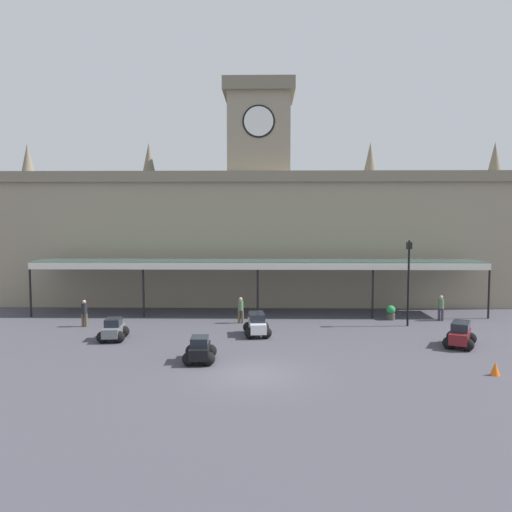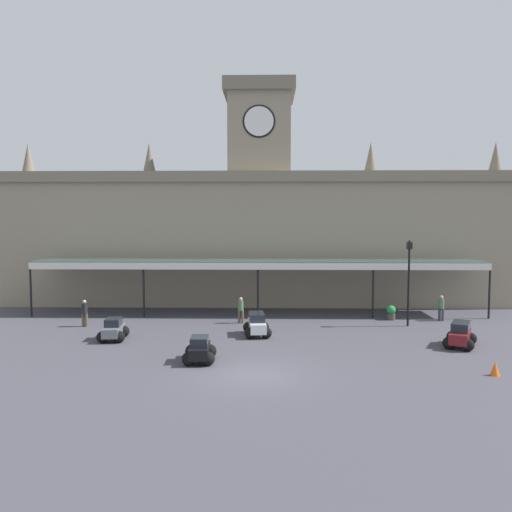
% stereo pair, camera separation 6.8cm
% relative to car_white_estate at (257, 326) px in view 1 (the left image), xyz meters
% --- Properties ---
extents(ground_plane, '(140.00, 140.00, 0.00)m').
position_rel_car_white_estate_xyz_m(ground_plane, '(-0.05, -7.30, -0.56)').
color(ground_plane, '#45424C').
extents(station_building, '(39.59, 7.17, 17.35)m').
position_rel_car_white_estate_xyz_m(station_building, '(-0.05, 12.28, 5.10)').
color(station_building, gray).
rests_on(station_building, ground).
extents(entrance_canopy, '(31.21, 3.26, 3.79)m').
position_rel_car_white_estate_xyz_m(entrance_canopy, '(-0.05, 6.48, 3.09)').
color(entrance_canopy, '#38564C').
rests_on(entrance_canopy, ground).
extents(car_white_estate, '(1.69, 2.33, 1.27)m').
position_rel_car_white_estate_xyz_m(car_white_estate, '(0.00, 0.00, 0.00)').
color(car_white_estate, silver).
rests_on(car_white_estate, ground).
extents(car_maroon_estate, '(2.14, 2.43, 1.27)m').
position_rel_car_white_estate_xyz_m(car_maroon_estate, '(10.70, -2.33, 0.00)').
color(car_maroon_estate, maroon).
rests_on(car_maroon_estate, ground).
extents(car_black_sedan, '(1.58, 2.09, 1.19)m').
position_rel_car_white_estate_xyz_m(car_black_sedan, '(-2.58, -5.40, -0.06)').
color(car_black_sedan, black).
rests_on(car_black_sedan, ground).
extents(car_grey_sedan, '(1.64, 2.12, 1.19)m').
position_rel_car_white_estate_xyz_m(car_grey_sedan, '(-7.93, -1.26, -0.06)').
color(car_grey_sedan, slate).
rests_on(car_grey_sedan, ground).
extents(pedestrian_beside_cars, '(0.39, 0.34, 1.67)m').
position_rel_car_white_estate_xyz_m(pedestrian_beside_cars, '(-1.11, 3.38, 0.34)').
color(pedestrian_beside_cars, brown).
rests_on(pedestrian_beside_cars, ground).
extents(pedestrian_near_entrance, '(0.35, 0.34, 1.67)m').
position_rel_car_white_estate_xyz_m(pedestrian_near_entrance, '(12.04, 4.43, 0.34)').
color(pedestrian_near_entrance, '#3F384C').
rests_on(pedestrian_near_entrance, ground).
extents(pedestrian_crossing_forecourt, '(0.39, 0.34, 1.67)m').
position_rel_car_white_estate_xyz_m(pedestrian_crossing_forecourt, '(-10.77, 2.12, 0.34)').
color(pedestrian_crossing_forecourt, brown).
rests_on(pedestrian_crossing_forecourt, ground).
extents(victorian_lamppost, '(0.30, 0.30, 5.39)m').
position_rel_car_white_estate_xyz_m(victorian_lamppost, '(9.38, 2.70, 2.75)').
color(victorian_lamppost, black).
rests_on(victorian_lamppost, ground).
extents(traffic_cone, '(0.40, 0.40, 0.58)m').
position_rel_car_white_estate_xyz_m(traffic_cone, '(10.32, -7.22, -0.28)').
color(traffic_cone, orange).
rests_on(traffic_cone, ground).
extents(planter_near_kerb, '(0.60, 0.60, 0.96)m').
position_rel_car_white_estate_xyz_m(planter_near_kerb, '(8.82, 4.67, -0.07)').
color(planter_near_kerb, '#47423D').
rests_on(planter_near_kerb, ground).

